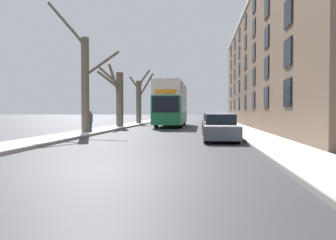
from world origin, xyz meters
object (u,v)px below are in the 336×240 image
object	(u,v)px
bare_tree_left_0	(85,79)
bare_tree_left_2	(139,99)
bare_tree_left_1	(118,96)
pedestrian_left_sidewalk	(90,121)
parked_car_0	(220,128)
parked_car_1	(216,124)
parked_car_2	(213,122)
oncoming_van	(172,113)
double_decker_bus	(172,102)

from	to	relation	value
bare_tree_left_0	bare_tree_left_2	distance (m)	17.58
bare_tree_left_1	pedestrian_left_sidewalk	size ratio (longest dim) A/B	3.76
parked_car_0	parked_car_1	bearing A→B (deg)	90.00
bare_tree_left_0	parked_car_2	bearing A→B (deg)	41.13
oncoming_van	bare_tree_left_1	bearing A→B (deg)	-98.54
bare_tree_left_2	double_decker_bus	world-z (taller)	bare_tree_left_2
parked_car_2	pedestrian_left_sidewalk	bearing A→B (deg)	-140.75
bare_tree_left_2	double_decker_bus	xyz separation A→B (m)	(4.32, -5.15, -0.54)
bare_tree_left_2	oncoming_van	size ratio (longest dim) A/B	1.26
parked_car_0	parked_car_1	size ratio (longest dim) A/B	0.97
parked_car_0	parked_car_1	distance (m)	5.43
parked_car_2	pedestrian_left_sidewalk	size ratio (longest dim) A/B	2.91
double_decker_bus	oncoming_van	xyz separation A→B (m)	(-1.59, 16.96, -1.15)
bare_tree_left_2	pedestrian_left_sidewalk	xyz separation A→B (m)	(-0.05, -16.98, -2.13)
bare_tree_left_0	pedestrian_left_sidewalk	distance (m)	2.84
bare_tree_left_1	bare_tree_left_2	distance (m)	8.59
parked_car_1	pedestrian_left_sidewalk	bearing A→B (deg)	-172.24
parked_car_0	pedestrian_left_sidewalk	xyz separation A→B (m)	(-8.39, 4.28, 0.21)
bare_tree_left_0	parked_car_0	size ratio (longest dim) A/B	1.95
parked_car_2	bare_tree_left_0	bearing A→B (deg)	-138.87
bare_tree_left_1	parked_car_2	size ratio (longest dim) A/B	1.29
pedestrian_left_sidewalk	parked_car_1	bearing A→B (deg)	107.32
bare_tree_left_0	parked_car_2	size ratio (longest dim) A/B	1.86
bare_tree_left_0	parked_car_2	world-z (taller)	bare_tree_left_0
bare_tree_left_1	oncoming_van	size ratio (longest dim) A/B	1.19
bare_tree_left_1	parked_car_2	distance (m)	9.10
bare_tree_left_0	parked_car_2	distance (m)	11.71
bare_tree_left_1	parked_car_1	distance (m)	11.53
bare_tree_left_0	bare_tree_left_1	world-z (taller)	bare_tree_left_0
pedestrian_left_sidewalk	bare_tree_left_2	bearing A→B (deg)	-170.62
bare_tree_left_0	bare_tree_left_2	world-z (taller)	bare_tree_left_0
bare_tree_left_2	oncoming_van	xyz separation A→B (m)	(2.73, 11.81, -1.69)
oncoming_van	pedestrian_left_sidewalk	bearing A→B (deg)	-95.53
parked_car_2	pedestrian_left_sidewalk	world-z (taller)	pedestrian_left_sidewalk
bare_tree_left_2	bare_tree_left_0	bearing A→B (deg)	-90.62
double_decker_bus	pedestrian_left_sidewalk	xyz separation A→B (m)	(-4.37, -11.83, -1.59)
double_decker_bus	parked_car_2	size ratio (longest dim) A/B	2.43
pedestrian_left_sidewalk	double_decker_bus	bearing A→B (deg)	169.26
parked_car_1	pedestrian_left_sidewalk	world-z (taller)	pedestrian_left_sidewalk
parked_car_0	oncoming_van	world-z (taller)	oncoming_van
bare_tree_left_0	bare_tree_left_2	size ratio (longest dim) A/B	1.36
double_decker_bus	parked_car_2	xyz separation A→B (m)	(4.02, -4.97, -1.81)
parked_car_2	oncoming_van	world-z (taller)	oncoming_van
oncoming_van	parked_car_0	bearing A→B (deg)	-80.38
bare_tree_left_1	parked_car_1	size ratio (longest dim) A/B	1.32
parked_car_1	oncoming_van	bearing A→B (deg)	101.46
double_decker_bus	pedestrian_left_sidewalk	size ratio (longest dim) A/B	7.07
bare_tree_left_2	oncoming_van	bearing A→B (deg)	76.97
double_decker_bus	parked_car_0	distance (m)	16.70
parked_car_1	parked_car_2	distance (m)	5.71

